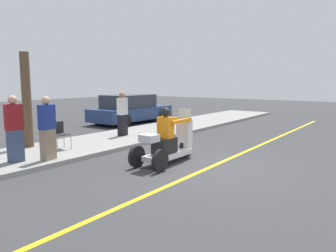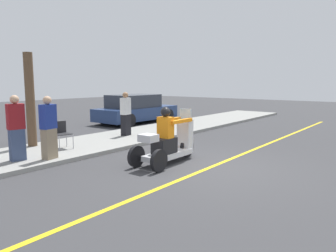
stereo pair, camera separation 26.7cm
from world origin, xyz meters
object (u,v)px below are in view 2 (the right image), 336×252
(spectator_by_tree, at_px, (126,115))
(spectator_near_curb, at_px, (49,129))
(folding_chair_set_back, at_px, (61,132))
(spectator_far_back, at_px, (16,129))
(motorcycle_trike, at_px, (169,143))
(parked_car_lot_left, at_px, (136,109))
(tree_trunk, at_px, (30,100))

(spectator_by_tree, height_order, spectator_near_curb, spectator_near_curb)
(folding_chair_set_back, bearing_deg, spectator_by_tree, 2.51)
(spectator_far_back, bearing_deg, motorcycle_trike, -48.94)
(parked_car_lot_left, bearing_deg, spectator_by_tree, -141.24)
(spectator_far_back, height_order, folding_chair_set_back, spectator_far_back)
(spectator_far_back, height_order, parked_car_lot_left, spectator_far_back)
(motorcycle_trike, bearing_deg, spectator_by_tree, 61.11)
(parked_car_lot_left, bearing_deg, spectator_near_curb, -151.98)
(tree_trunk, bearing_deg, folding_chair_set_back, -70.72)
(folding_chair_set_back, bearing_deg, parked_car_lot_left, 25.22)
(folding_chair_set_back, bearing_deg, spectator_far_back, -164.43)
(spectator_by_tree, height_order, spectator_far_back, spectator_far_back)
(motorcycle_trike, relative_size, tree_trunk, 0.78)
(spectator_by_tree, height_order, tree_trunk, tree_trunk)
(spectator_near_curb, relative_size, parked_car_lot_left, 0.36)
(tree_trunk, bearing_deg, parked_car_lot_left, 16.66)
(folding_chair_set_back, relative_size, parked_car_lot_left, 0.18)
(folding_chair_set_back, distance_m, parked_car_lot_left, 7.34)
(motorcycle_trike, height_order, parked_car_lot_left, motorcycle_trike)
(parked_car_lot_left, bearing_deg, spectator_far_back, -156.58)
(folding_chair_set_back, distance_m, tree_trunk, 1.45)
(spectator_near_curb, bearing_deg, parked_car_lot_left, 28.02)
(parked_car_lot_left, bearing_deg, tree_trunk, -163.34)
(folding_chair_set_back, height_order, tree_trunk, tree_trunk)
(spectator_far_back, relative_size, parked_car_lot_left, 0.37)
(motorcycle_trike, relative_size, spectator_far_back, 1.34)
(spectator_far_back, bearing_deg, folding_chair_set_back, 15.57)
(folding_chair_set_back, xyz_separation_m, parked_car_lot_left, (6.64, 3.13, 0.07))
(spectator_far_back, distance_m, folding_chair_set_back, 1.72)
(folding_chair_set_back, relative_size, tree_trunk, 0.28)
(spectator_far_back, relative_size, folding_chair_set_back, 2.07)
(spectator_by_tree, relative_size, spectator_far_back, 0.96)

